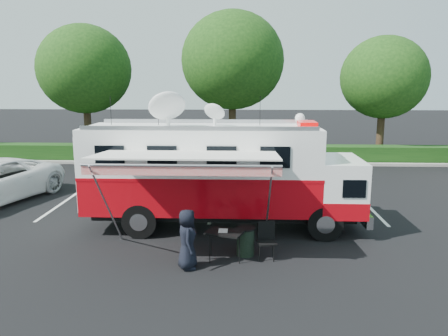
% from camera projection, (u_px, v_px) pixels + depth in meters
% --- Properties ---
extents(ground_plane, '(120.00, 120.00, 0.00)m').
position_uv_depth(ground_plane, '(223.00, 227.00, 14.45)').
color(ground_plane, black).
rests_on(ground_plane, ground).
extents(back_border, '(60.00, 6.14, 8.87)m').
position_uv_depth(back_border, '(252.00, 77.00, 26.06)').
color(back_border, '#9E998E').
rests_on(back_border, ground_plane).
extents(stall_lines, '(24.12, 5.50, 0.01)m').
position_uv_depth(stall_lines, '(214.00, 202.00, 17.40)').
color(stall_lines, silver).
rests_on(stall_lines, ground_plane).
extents(command_truck, '(8.91, 2.45, 4.28)m').
position_uv_depth(command_truck, '(221.00, 173.00, 14.09)').
color(command_truck, black).
rests_on(command_truck, ground_plane).
extents(awning, '(4.87, 2.52, 2.94)m').
position_uv_depth(awning, '(186.00, 159.00, 11.44)').
color(awning, silver).
rests_on(awning, ground_plane).
extents(person, '(0.62, 0.84, 1.57)m').
position_uv_depth(person, '(188.00, 268.00, 11.29)').
color(person, black).
rests_on(person, ground_plane).
extents(folding_table, '(1.12, 0.95, 0.81)m').
position_uv_depth(folding_table, '(225.00, 233.00, 11.68)').
color(folding_table, black).
rests_on(folding_table, ground_plane).
extents(folding_chair, '(0.57, 0.60, 1.00)m').
position_uv_depth(folding_chair, '(266.00, 237.00, 11.87)').
color(folding_chair, black).
rests_on(folding_chair, ground_plane).
extents(trash_bin, '(0.53, 0.53, 0.79)m').
position_uv_depth(trash_bin, '(246.00, 241.00, 12.08)').
color(trash_bin, black).
rests_on(trash_bin, ground_plane).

